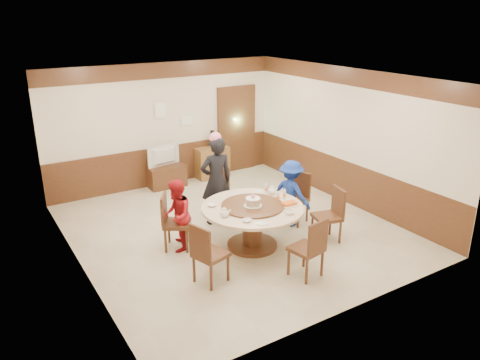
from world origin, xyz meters
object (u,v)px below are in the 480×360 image
banquet_table (252,218)px  birthday_cake (253,202)px  shrimp_platter (289,204)px  person_standing (216,181)px  tv_stand (167,176)px  side_cabinet (212,162)px  person_blue (291,193)px  thermos (212,140)px  person_red (177,216)px  television (166,156)px

banquet_table → birthday_cake: bearing=-114.4°
banquet_table → shrimp_platter: 0.66m
shrimp_platter → birthday_cake: bearing=155.3°
person_standing → shrimp_platter: (0.58, -1.48, -0.07)m
birthday_cake → tv_stand: birthday_cake is taller
side_cabinet → birthday_cake: bearing=-108.1°
person_blue → thermos: bearing=-18.8°
person_red → tv_stand: bearing=-172.9°
banquet_table → thermos: 3.76m
person_standing → person_blue: 1.42m
tv_stand → television: (0.00, 0.00, 0.49)m
banquet_table → person_red: size_ratio=1.39×
person_blue → tv_stand: bearing=2.8°
banquet_table → person_red: (-1.13, 0.60, 0.09)m
person_blue → shrimp_platter: person_blue is taller
banquet_table → television: bearing=91.0°
shrimp_platter → tv_stand: shrimp_platter is taller
television → side_cabinet: 1.27m
shrimp_platter → thermos: bearing=80.6°
person_red → birthday_cake: bearing=87.4°
shrimp_platter → person_standing: bearing=111.3°
person_red → shrimp_platter: (1.67, -0.89, 0.16)m
shrimp_platter → thermos: size_ratio=0.79×
television → banquet_table: bearing=81.3°
banquet_table → birthday_cake: size_ratio=5.62×
person_red → side_cabinet: size_ratio=1.55×
banquet_table → side_cabinet: (1.15, 3.55, -0.16)m
person_red → person_blue: (2.23, -0.22, 0.01)m
birthday_cake → television: size_ratio=0.37×
person_blue → television: (-1.17, 3.15, 0.10)m
banquet_table → person_red: 1.28m
banquet_table → thermos: size_ratio=4.55×
person_red → birthday_cake: (1.11, -0.63, 0.23)m
person_blue → person_red: bearing=66.8°
thermos → tv_stand: bearing=-178.6°
banquet_table → person_blue: person_blue is taller
tv_stand → thermos: (1.24, 0.03, 0.69)m
tv_stand → side_cabinet: bearing=1.4°
banquet_table → tv_stand: (-0.06, 3.52, -0.28)m
shrimp_platter → side_cabinet: shrimp_platter is taller
person_red → shrimp_platter: 1.90m
thermos → shrimp_platter: bearing=-99.4°
person_red → tv_stand: 3.14m
banquet_table → person_blue: size_ratio=1.36×
person_red → shrimp_platter: size_ratio=4.14×
banquet_table → birthday_cake: (-0.02, -0.04, 0.32)m
birthday_cake → shrimp_platter: 0.62m
person_standing → tv_stand: 2.41m
person_red → person_blue: 2.24m
person_red → person_standing: bearing=145.5°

